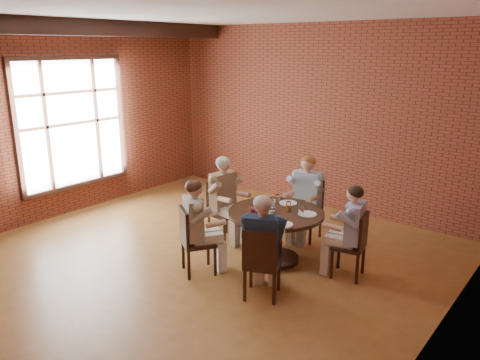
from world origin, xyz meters
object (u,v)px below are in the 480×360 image
Objects in this scene: chair_d at (192,238)px; diner_b at (306,198)px; dining_table at (276,226)px; diner_e at (263,247)px; chair_c at (222,208)px; diner_d at (198,227)px; chair_a at (355,243)px; diner_a at (350,232)px; diner_c at (225,199)px; smartphone at (272,225)px; chair_e at (261,261)px; chair_b at (308,207)px.

diner_b is at bearing -73.30° from chair_d.
diner_e is (0.44, -0.92, 0.13)m from dining_table.
chair_c is (-1.15, 0.16, -0.02)m from dining_table.
chair_d is 0.17m from diner_d.
diner_b reaches higher than chair_a.
diner_c reaches higher than diner_a.
chair_d is (0.49, -1.18, -0.01)m from chair_c.
diner_a is 0.94× the size of diner_b.
diner_d is (0.45, -1.09, -0.02)m from diner_c.
chair_a is 0.67× the size of diner_b.
chair_a is at bearing -111.94° from chair_d.
diner_c is 9.32× the size of smartphone.
chair_c is at bearing -60.75° from chair_e.
diner_b is (-1.19, 0.73, 0.18)m from chair_a.
diner_b is 9.40× the size of smartphone.
chair_e is (0.56, -1.95, -0.17)m from diner_b.
chair_e is 0.71× the size of diner_e.
chair_d reaches higher than dining_table.
diner_b reaches higher than chair_c.
chair_b is at bearing -138.09° from diner_a.
diner_a is at bearing -80.82° from chair_c.
smartphone is at bearing -106.39° from chair_c.
chair_e is at bearing 90.00° from diner_e.
diner_c is 1.45× the size of chair_e.
chair_c is at bearing -34.55° from chair_d.
diner_b is at bearing -135.26° from diner_a.
chair_b is 0.72× the size of diner_d.
dining_table is at bearing -90.00° from chair_d.
chair_d is 0.71× the size of diner_d.
diner_d is at bearing -110.65° from diner_b.
chair_a is 0.69× the size of diner_d.
chair_b is at bearing 90.00° from diner_b.
diner_a is 8.81× the size of smartphone.
diner_b is 1.03× the size of diner_d.
diner_d reaches higher than diner_a.
smartphone is (-0.77, -0.68, 0.12)m from diner_a.
chair_e is 6.42× the size of smartphone.
dining_table is 9.37× the size of smartphone.
dining_table is at bearing 107.85° from smartphone.
chair_b reaches higher than chair_e.
diner_c reaches higher than chair_d.
chair_e is (1.08, -0.05, -0.15)m from diner_d.
diner_d is (-0.52, -1.90, -0.02)m from diner_b.
smartphone is (0.25, -0.47, 0.23)m from dining_table.
diner_a is 1.04m from smartphone.
chair_a is at bearing 90.00° from diner_a.
chair_a is at bearing -145.27° from diner_e.
chair_b is 1.32m from diner_c.
chair_a is 1.13m from smartphone.
diner_a reaches higher than chair_b.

